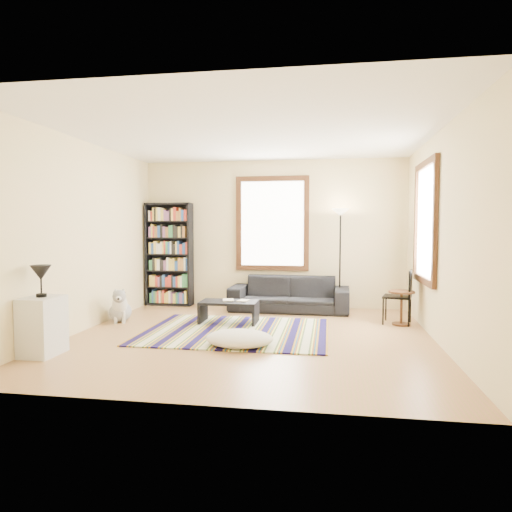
# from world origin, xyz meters

# --- Properties ---
(floor) EXTENTS (5.00, 5.00, 0.10)m
(floor) POSITION_xyz_m (0.00, 0.00, -0.05)
(floor) COLOR #A16B49
(floor) RESTS_ON ground
(ceiling) EXTENTS (5.00, 5.00, 0.10)m
(ceiling) POSITION_xyz_m (0.00, 0.00, 2.85)
(ceiling) COLOR white
(ceiling) RESTS_ON floor
(wall_back) EXTENTS (5.00, 0.10, 2.80)m
(wall_back) POSITION_xyz_m (0.00, 2.55, 1.40)
(wall_back) COLOR beige
(wall_back) RESTS_ON floor
(wall_front) EXTENTS (5.00, 0.10, 2.80)m
(wall_front) POSITION_xyz_m (0.00, -2.55, 1.40)
(wall_front) COLOR beige
(wall_front) RESTS_ON floor
(wall_left) EXTENTS (0.10, 5.00, 2.80)m
(wall_left) POSITION_xyz_m (-2.55, 0.00, 1.40)
(wall_left) COLOR beige
(wall_left) RESTS_ON floor
(wall_right) EXTENTS (0.10, 5.00, 2.80)m
(wall_right) POSITION_xyz_m (2.55, 0.00, 1.40)
(wall_right) COLOR beige
(wall_right) RESTS_ON floor
(window_back) EXTENTS (1.20, 0.06, 1.60)m
(window_back) POSITION_xyz_m (0.00, 2.47, 1.60)
(window_back) COLOR white
(window_back) RESTS_ON wall_back
(window_right) EXTENTS (0.06, 1.20, 1.60)m
(window_right) POSITION_xyz_m (2.47, 0.80, 1.60)
(window_right) COLOR white
(window_right) RESTS_ON wall_right
(rug) EXTENTS (2.66, 2.13, 0.02)m
(rug) POSITION_xyz_m (-0.26, 0.25, 0.01)
(rug) COLOR #130C3F
(rug) RESTS_ON floor
(sofa) EXTENTS (2.17, 0.90, 0.63)m
(sofa) POSITION_xyz_m (0.37, 2.05, 0.31)
(sofa) COLOR black
(sofa) RESTS_ON floor
(bookshelf) EXTENTS (0.90, 0.30, 2.00)m
(bookshelf) POSITION_xyz_m (-2.01, 2.32, 1.00)
(bookshelf) COLOR black
(bookshelf) RESTS_ON floor
(coffee_table) EXTENTS (1.01, 0.74, 0.36)m
(coffee_table) POSITION_xyz_m (-0.48, 0.80, 0.18)
(coffee_table) COLOR black
(coffee_table) RESTS_ON floor
(book_a) EXTENTS (0.26, 0.22, 0.02)m
(book_a) POSITION_xyz_m (-0.58, 0.80, 0.37)
(book_a) COLOR beige
(book_a) RESTS_ON coffee_table
(book_b) EXTENTS (0.19, 0.23, 0.02)m
(book_b) POSITION_xyz_m (-0.33, 0.85, 0.37)
(book_b) COLOR beige
(book_b) RESTS_ON coffee_table
(floor_cushion) EXTENTS (0.95, 0.76, 0.22)m
(floor_cushion) POSITION_xyz_m (-0.04, -0.56, 0.11)
(floor_cushion) COLOR beige
(floor_cushion) RESTS_ON floor
(floor_lamp) EXTENTS (0.34, 0.34, 1.86)m
(floor_lamp) POSITION_xyz_m (1.28, 2.15, 0.93)
(floor_lamp) COLOR black
(floor_lamp) RESTS_ON floor
(side_table) EXTENTS (0.47, 0.47, 0.54)m
(side_table) POSITION_xyz_m (2.20, 1.11, 0.27)
(side_table) COLOR #442311
(side_table) RESTS_ON floor
(folding_chair) EXTENTS (0.50, 0.49, 0.86)m
(folding_chair) POSITION_xyz_m (2.15, 1.22, 0.43)
(folding_chair) COLOR black
(folding_chair) RESTS_ON floor
(white_cabinet) EXTENTS (0.38, 0.50, 0.70)m
(white_cabinet) POSITION_xyz_m (-2.30, -1.29, 0.35)
(white_cabinet) COLOR silver
(white_cabinet) RESTS_ON floor
(table_lamp) EXTENTS (0.28, 0.28, 0.38)m
(table_lamp) POSITION_xyz_m (-2.30, -1.29, 0.89)
(table_lamp) COLOR black
(table_lamp) RESTS_ON white_cabinet
(dog) EXTENTS (0.55, 0.64, 0.54)m
(dog) POSITION_xyz_m (-2.26, 0.67, 0.27)
(dog) COLOR #BBBBBB
(dog) RESTS_ON floor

